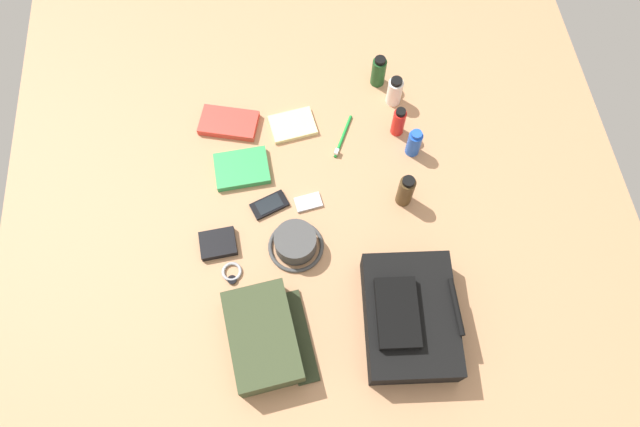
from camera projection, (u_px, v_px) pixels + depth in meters
ground_plane at (320, 220)px, 1.75m from camera, size 2.64×2.02×0.02m
backpack at (409, 317)px, 1.55m from camera, size 0.37×0.28×0.13m
toiletry_pouch at (264, 337)px, 1.54m from camera, size 0.31×0.26×0.09m
bucket_hat at (296, 243)px, 1.67m from camera, size 0.17×0.17×0.07m
shampoo_bottle at (379, 71)px, 1.90m from camera, size 0.05×0.05×0.12m
toothpaste_tube at (395, 91)px, 1.87m from camera, size 0.05×0.05×0.11m
sunscreen_spray at (399, 122)px, 1.82m from camera, size 0.04×0.04×0.12m
deodorant_spray at (414, 143)px, 1.79m from camera, size 0.05×0.05×0.11m
cologne_bottle at (406, 191)px, 1.70m from camera, size 0.05×0.05×0.13m
paperback_novel at (229, 123)px, 1.87m from camera, size 0.16×0.22×0.03m
travel_guidebook at (242, 169)px, 1.80m from camera, size 0.15×0.18×0.02m
cell_phone at (269, 205)px, 1.75m from camera, size 0.10×0.13×0.01m
media_player at (308, 202)px, 1.75m from camera, size 0.07×0.09×0.01m
wristwatch at (232, 273)px, 1.66m from camera, size 0.07×0.06×0.01m
toothbrush at (342, 138)px, 1.85m from camera, size 0.16×0.08×0.02m
wallet at (218, 244)px, 1.69m from camera, size 0.10×0.12×0.02m
notepad at (293, 125)px, 1.87m from camera, size 0.13×0.17×0.02m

